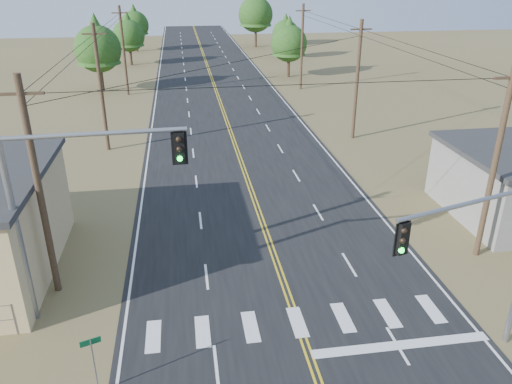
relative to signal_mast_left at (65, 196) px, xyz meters
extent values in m
cube|color=black|center=(8.99, 19.94, -5.57)|extent=(15.00, 200.00, 0.02)
cylinder|color=gray|center=(-2.51, -1.06, -4.83)|extent=(0.06, 0.06, 1.50)
cylinder|color=#4C3826|center=(-1.51, 1.94, -0.58)|extent=(0.30, 0.30, 10.00)
cube|color=#4C3826|center=(-1.51, 1.94, 3.62)|extent=(1.80, 0.12, 0.12)
cylinder|color=#4C3826|center=(-1.51, 21.94, -0.58)|extent=(0.30, 0.30, 10.00)
cube|color=#4C3826|center=(-1.51, 21.94, 3.62)|extent=(1.80, 0.12, 0.12)
cylinder|color=#4C3826|center=(-1.51, 41.94, -0.58)|extent=(0.30, 0.30, 10.00)
cube|color=#4C3826|center=(-1.51, 41.94, 3.62)|extent=(1.80, 0.12, 0.12)
cylinder|color=#4C3826|center=(19.49, 1.94, -0.58)|extent=(0.30, 0.30, 10.00)
cylinder|color=#4C3826|center=(19.49, 21.94, -0.58)|extent=(0.30, 0.30, 10.00)
cube|color=#4C3826|center=(19.49, 21.94, 3.62)|extent=(1.80, 0.12, 0.12)
cylinder|color=#4C3826|center=(19.49, 41.94, -0.58)|extent=(0.30, 0.30, 10.00)
cube|color=#4C3826|center=(19.49, 41.94, 3.62)|extent=(1.80, 0.12, 0.12)
cylinder|color=gray|center=(-2.01, -0.06, -1.64)|extent=(0.27, 0.27, 7.90)
cylinder|color=gray|center=(1.42, 0.06, 2.43)|extent=(6.87, 0.42, 0.18)
cube|color=black|center=(4.51, 0.16, 1.69)|extent=(0.41, 0.35, 1.24)
sphere|color=black|center=(4.51, -0.04, 2.09)|extent=(0.23, 0.23, 0.23)
sphere|color=black|center=(4.51, -0.04, 1.69)|extent=(0.23, 0.23, 0.23)
sphere|color=#0CE533|center=(4.51, -0.04, 1.30)|extent=(0.23, 0.23, 0.23)
cylinder|color=gray|center=(13.89, -5.35, 1.26)|extent=(6.25, 2.00, 0.15)
cube|color=black|center=(11.06, -6.19, 0.64)|extent=(0.41, 0.37, 1.06)
sphere|color=black|center=(11.01, -6.36, 0.97)|extent=(0.19, 0.19, 0.19)
sphere|color=black|center=(11.01, -6.36, 0.64)|extent=(0.19, 0.19, 0.19)
sphere|color=#0CE533|center=(11.01, -6.36, 0.30)|extent=(0.19, 0.19, 0.19)
cylinder|color=gray|center=(1.19, -4.71, -4.42)|extent=(0.06, 0.06, 2.33)
cube|color=#0B512A|center=(1.19, -4.71, -3.35)|extent=(0.67, 0.26, 0.23)
cylinder|color=#3F2D1E|center=(-4.73, 44.31, -3.94)|extent=(0.48, 0.48, 3.29)
cone|color=#1F4714|center=(-4.73, 44.31, 0.63)|extent=(5.11, 5.11, 5.85)
sphere|color=#1F4714|center=(-4.73, 44.31, -0.56)|extent=(5.48, 5.48, 5.48)
cylinder|color=#3F2D1E|center=(-2.65, 62.45, -4.15)|extent=(0.41, 0.41, 2.87)
cone|color=#1F4714|center=(-2.65, 62.45, -0.16)|extent=(4.47, 4.47, 5.11)
sphere|color=#1F4714|center=(-2.65, 62.45, -1.20)|extent=(4.79, 4.79, 4.79)
cylinder|color=#3F2D1E|center=(-2.73, 76.97, -4.10)|extent=(0.49, 0.49, 2.96)
cone|color=#1F4714|center=(-2.73, 76.97, 0.01)|extent=(4.61, 4.61, 5.27)
sphere|color=#1F4714|center=(-2.73, 76.97, -1.06)|extent=(4.94, 4.94, 4.94)
cylinder|color=#3F2D1E|center=(19.56, 49.65, -4.12)|extent=(0.44, 0.44, 2.93)
cone|color=#1F4714|center=(19.56, 49.65, -0.04)|extent=(4.56, 4.56, 5.22)
sphere|color=#1F4714|center=(19.56, 49.65, -1.10)|extent=(4.89, 4.89, 4.89)
cylinder|color=#3F2D1E|center=(22.34, 65.29, -4.28)|extent=(0.47, 0.47, 2.60)
cone|color=#1F4714|center=(22.34, 65.29, -0.67)|extent=(4.04, 4.04, 4.62)
sphere|color=#1F4714|center=(22.34, 65.29, -1.61)|extent=(4.33, 4.33, 4.33)
cylinder|color=#3F2D1E|center=(19.43, 79.07, -3.65)|extent=(0.47, 0.47, 3.86)
cone|color=#1F4714|center=(19.43, 79.07, 1.71)|extent=(6.01, 6.01, 6.87)
sphere|color=#1F4714|center=(19.43, 79.07, 0.32)|extent=(6.44, 6.44, 6.44)
camera|label=1|loc=(4.71, -18.59, 8.07)|focal=35.00mm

